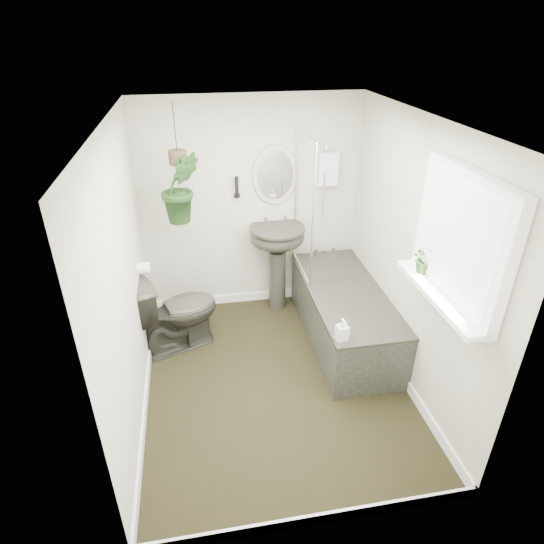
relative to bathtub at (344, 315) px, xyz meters
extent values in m
cube|color=black|center=(-0.80, -0.50, -0.30)|extent=(2.30, 2.80, 0.02)
cube|color=white|center=(-0.80, -0.50, 2.02)|extent=(2.30, 2.80, 0.02)
cube|color=silver|center=(-0.80, 0.91, 0.86)|extent=(2.30, 0.02, 2.30)
cube|color=silver|center=(-0.80, -1.91, 0.86)|extent=(2.30, 0.02, 2.30)
cube|color=silver|center=(-1.96, -0.50, 0.86)|extent=(0.02, 2.80, 2.30)
cube|color=silver|center=(0.36, -0.50, 0.86)|extent=(0.02, 2.80, 2.30)
cube|color=white|center=(-0.80, -0.50, -0.24)|extent=(2.30, 2.80, 0.10)
cube|color=white|center=(0.00, 0.84, 1.26)|extent=(0.20, 0.10, 0.35)
ellipsoid|color=#C1B4A3|center=(-0.55, 0.87, 1.21)|extent=(0.46, 0.03, 0.62)
cylinder|color=black|center=(-0.95, 0.86, 1.11)|extent=(0.04, 0.04, 0.22)
cylinder|color=white|center=(-1.90, 0.20, 0.61)|extent=(0.11, 0.11, 0.11)
cube|color=white|center=(0.29, -1.20, 1.36)|extent=(0.08, 1.00, 0.90)
cube|color=white|center=(0.22, -1.20, 0.94)|extent=(0.18, 1.00, 0.04)
cube|color=white|center=(0.24, -1.20, 1.36)|extent=(0.01, 0.86, 0.76)
imported|color=#2D2D25|center=(-1.65, 0.18, 0.12)|extent=(0.91, 0.71, 0.82)
imported|color=black|center=(0.25, -0.90, 1.07)|extent=(0.24, 0.23, 0.22)
imported|color=black|center=(-1.50, 0.45, 1.27)|extent=(0.41, 0.36, 0.67)
imported|color=black|center=(-0.29, -0.75, 0.39)|extent=(0.11, 0.11, 0.20)
cylinder|color=#463222|center=(-1.50, 0.45, 1.54)|extent=(0.16, 0.16, 0.12)
camera|label=1|loc=(-1.38, -3.61, 2.59)|focal=30.00mm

